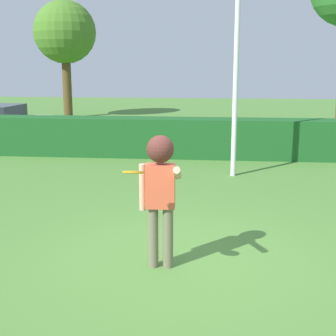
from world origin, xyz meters
The scene contains 6 objects.
ground_plane centered at (0.00, 0.00, 0.00)m, with size 60.00×60.00×0.00m, color #4E7E36.
person centered at (-0.26, -0.19, 1.16)m, with size 0.58×0.76×1.80m.
frisbee centered at (-0.50, -0.82, 1.46)m, with size 0.26×0.26×0.09m.
lamppost centered at (0.88, 5.30, 3.51)m, with size 0.24×0.24×6.38m.
hedge_row centered at (0.00, 7.53, 0.56)m, with size 19.62×0.90×1.11m, color #1B5421.
birch_tree centered at (-6.77, 16.88, 3.99)m, with size 2.94×2.94×5.52m.
Camera 1 is at (0.46, -6.28, 2.73)m, focal length 51.94 mm.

